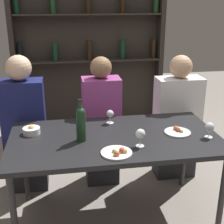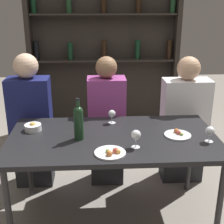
{
  "view_description": "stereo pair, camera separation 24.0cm",
  "coord_description": "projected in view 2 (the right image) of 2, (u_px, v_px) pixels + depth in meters",
  "views": [
    {
      "loc": [
        -0.37,
        -2.11,
        1.7
      ],
      "look_at": [
        0.0,
        0.13,
        0.88
      ],
      "focal_mm": 50.0,
      "sensor_mm": 36.0,
      "label": 1
    },
    {
      "loc": [
        -0.13,
        -2.13,
        1.7
      ],
      "look_at": [
        0.0,
        0.13,
        0.88
      ],
      "focal_mm": 50.0,
      "sensor_mm": 36.0,
      "label": 2
    }
  ],
  "objects": [
    {
      "name": "dining_table",
      "position": [
        113.0,
        143.0,
        2.36
      ],
      "size": [
        1.57,
        0.83,
        0.73
      ],
      "color": "black",
      "rests_on": "ground_plane"
    },
    {
      "name": "seated_person_left",
      "position": [
        31.0,
        125.0,
        2.88
      ],
      "size": [
        0.38,
        0.22,
        1.26
      ],
      "color": "#26262B",
      "rests_on": "ground_plane"
    },
    {
      "name": "ground_plane",
      "position": [
        113.0,
        216.0,
        2.59
      ],
      "size": [
        10.0,
        10.0,
        0.0
      ],
      "primitive_type": "plane",
      "color": "gray"
    },
    {
      "name": "wine_rack_wall",
      "position": [
        104.0,
        39.0,
        4.02
      ],
      "size": [
        1.94,
        0.21,
        2.35
      ],
      "color": "#28231E",
      "rests_on": "ground_plane"
    },
    {
      "name": "food_plate_0",
      "position": [
        111.0,
        153.0,
        2.07
      ],
      "size": [
        0.21,
        0.21,
        0.05
      ],
      "color": "white",
      "rests_on": "dining_table"
    },
    {
      "name": "wine_bottle",
      "position": [
        79.0,
        121.0,
        2.25
      ],
      "size": [
        0.07,
        0.07,
        0.31
      ],
      "color": "#19381E",
      "rests_on": "dining_table"
    },
    {
      "name": "snack_bowl",
      "position": [
        33.0,
        127.0,
        2.44
      ],
      "size": [
        0.13,
        0.13,
        0.07
      ],
      "color": "white",
      "rests_on": "dining_table"
    },
    {
      "name": "seated_person_right",
      "position": [
        184.0,
        124.0,
        2.97
      ],
      "size": [
        0.43,
        0.22,
        1.22
      ],
      "color": "#26262B",
      "rests_on": "ground_plane"
    },
    {
      "name": "seated_person_center",
      "position": [
        107.0,
        125.0,
        2.93
      ],
      "size": [
        0.34,
        0.22,
        1.23
      ],
      "color": "#26262B",
      "rests_on": "ground_plane"
    },
    {
      "name": "food_plate_1",
      "position": [
        178.0,
        134.0,
        2.35
      ],
      "size": [
        0.2,
        0.2,
        0.04
      ],
      "color": "silver",
      "rests_on": "dining_table"
    },
    {
      "name": "wine_glass_0",
      "position": [
        210.0,
        132.0,
        2.23
      ],
      "size": [
        0.07,
        0.07,
        0.12
      ],
      "color": "silver",
      "rests_on": "dining_table"
    },
    {
      "name": "wine_glass_1",
      "position": [
        112.0,
        114.0,
        2.56
      ],
      "size": [
        0.06,
        0.06,
        0.11
      ],
      "color": "silver",
      "rests_on": "dining_table"
    },
    {
      "name": "wine_glass_2",
      "position": [
        136.0,
        135.0,
        2.14
      ],
      "size": [
        0.07,
        0.07,
        0.13
      ],
      "color": "silver",
      "rests_on": "dining_table"
    }
  ]
}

